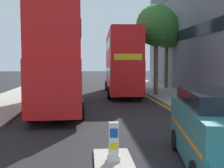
{
  "coord_description": "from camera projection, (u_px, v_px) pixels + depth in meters",
  "views": [
    {
      "loc": [
        -0.7,
        -2.83,
        2.89
      ],
      "look_at": [
        0.5,
        11.0,
        1.8
      ],
      "focal_mm": 43.78,
      "sensor_mm": 36.0,
      "label": 1
    }
  ],
  "objects": [
    {
      "name": "sidewalk_right",
      "position": [
        189.0,
        102.0,
        19.54
      ],
      "size": [
        4.0,
        80.0,
        0.14
      ],
      "primitive_type": "cube",
      "color": "#ADA89E",
      "rests_on": "ground"
    },
    {
      "name": "sidewalk_left",
      "position": [
        3.0,
        104.0,
        18.42
      ],
      "size": [
        4.0,
        80.0,
        0.14
      ],
      "primitive_type": "cube",
      "color": "#ADA89E",
      "rests_on": "ground"
    },
    {
      "name": "kerb_line_outer",
      "position": [
        169.0,
        108.0,
        17.38
      ],
      "size": [
        0.1,
        56.0,
        0.01
      ],
      "primitive_type": "cube",
      "color": "yellow",
      "rests_on": "ground"
    },
    {
      "name": "kerb_line_inner",
      "position": [
        166.0,
        108.0,
        17.37
      ],
      "size": [
        0.1,
        56.0,
        0.01
      ],
      "primitive_type": "cube",
      "color": "yellow",
      "rests_on": "ground"
    },
    {
      "name": "traffic_island",
      "position": [
        114.0,
        162.0,
        7.78
      ],
      "size": [
        1.1,
        2.2,
        0.1
      ],
      "primitive_type": "cube",
      "color": "#ADA89E",
      "rests_on": "ground"
    },
    {
      "name": "keep_left_bollard",
      "position": [
        114.0,
        143.0,
        7.74
      ],
      "size": [
        0.36,
        0.28,
        1.11
      ],
      "color": "silver",
      "rests_on": "traffic_island"
    },
    {
      "name": "double_decker_bus_away",
      "position": [
        59.0,
        60.0,
        16.69
      ],
      "size": [
        3.14,
        10.9,
        5.64
      ],
      "color": "red",
      "rests_on": "ground"
    },
    {
      "name": "double_decker_bus_oncoming",
      "position": [
        122.0,
        61.0,
        24.61
      ],
      "size": [
        3.06,
        10.88,
        5.64
      ],
      "color": "red",
      "rests_on": "ground"
    },
    {
      "name": "taxi_minivan",
      "position": [
        219.0,
        130.0,
        7.37
      ],
      "size": [
        2.63,
        5.05,
        2.12
      ],
      "color": "teal",
      "rests_on": "ground"
    },
    {
      "name": "street_tree_near",
      "position": [
        167.0,
        31.0,
        29.36
      ],
      "size": [
        3.7,
        3.7,
        8.04
      ],
      "color": "#6B6047",
      "rests_on": "sidewalk_right"
    },
    {
      "name": "street_tree_mid",
      "position": [
        157.0,
        26.0,
        23.24
      ],
      "size": [
        3.53,
        3.53,
        7.69
      ],
      "color": "#6B6047",
      "rests_on": "sidewalk_right"
    }
  ]
}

